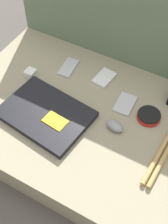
# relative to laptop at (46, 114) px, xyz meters

# --- Properties ---
(ground_plane) EXTENTS (8.00, 8.00, 0.00)m
(ground_plane) POSITION_rel_laptop_xyz_m (0.13, 0.08, -0.13)
(ground_plane) COLOR #4C4742
(couch_seat) EXTENTS (1.06, 0.71, 0.12)m
(couch_seat) POSITION_rel_laptop_xyz_m (0.13, 0.08, -0.07)
(couch_seat) COLOR gray
(couch_seat) RESTS_ON ground_plane
(couch_backrest) EXTENTS (1.06, 0.20, 0.53)m
(couch_backrest) POSITION_rel_laptop_xyz_m (0.13, 0.53, 0.13)
(couch_backrest) COLOR #60755B
(couch_backrest) RESTS_ON ground_plane
(laptop) EXTENTS (0.37, 0.29, 0.03)m
(laptop) POSITION_rel_laptop_xyz_m (0.00, 0.00, 0.00)
(laptop) COLOR black
(laptop) RESTS_ON couch_seat
(computer_mouse) EXTENTS (0.08, 0.05, 0.04)m
(computer_mouse) POSITION_rel_laptop_xyz_m (0.27, 0.08, 0.00)
(computer_mouse) COLOR gray
(computer_mouse) RESTS_ON couch_seat
(speaker_puck) EXTENTS (0.09, 0.09, 0.03)m
(speaker_puck) POSITION_rel_laptop_xyz_m (0.36, 0.19, 0.00)
(speaker_puck) COLOR red
(speaker_puck) RESTS_ON couch_seat
(phone_silver) EXTENTS (0.07, 0.12, 0.01)m
(phone_silver) POSITION_rel_laptop_xyz_m (-0.06, 0.28, -0.01)
(phone_silver) COLOR #B7B7BC
(phone_silver) RESTS_ON couch_seat
(phone_black) EXTENTS (0.08, 0.11, 0.01)m
(phone_black) POSITION_rel_laptop_xyz_m (0.11, 0.30, -0.01)
(phone_black) COLOR silver
(phone_black) RESTS_ON couch_seat
(phone_small) EXTENTS (0.08, 0.11, 0.01)m
(phone_small) POSITION_rel_laptop_xyz_m (0.25, 0.21, -0.01)
(phone_small) COLOR #B7B7BC
(phone_small) RESTS_ON couch_seat
(charger_brick) EXTENTS (0.04, 0.04, 0.03)m
(charger_brick) POSITION_rel_laptop_xyz_m (-0.18, 0.15, 0.00)
(charger_brick) COLOR silver
(charger_brick) RESTS_ON couch_seat
(drumstick_pair) EXTENTS (0.05, 0.37, 0.02)m
(drumstick_pair) POSITION_rel_laptop_xyz_m (0.47, 0.10, -0.00)
(drumstick_pair) COLOR tan
(drumstick_pair) RESTS_ON couch_seat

